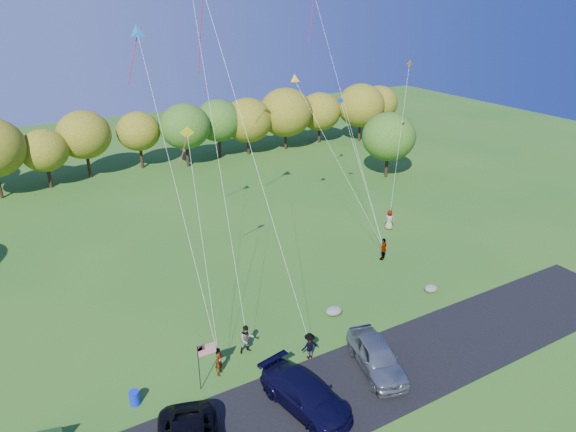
{
  "coord_description": "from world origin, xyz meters",
  "views": [
    {
      "loc": [
        -13.66,
        -21.07,
        19.41
      ],
      "look_at": [
        1.84,
        6.0,
        5.87
      ],
      "focal_mm": 32.0,
      "sensor_mm": 36.0,
      "label": 1
    }
  ],
  "objects_px": {
    "flyer_a": "(219,361)",
    "flyer_b": "(247,339)",
    "minivan_silver": "(377,356)",
    "flyer_d": "(383,249)",
    "trash_barrel": "(135,398)",
    "flyer_c": "(309,346)",
    "flyer_e": "(389,220)",
    "minivan_navy": "(305,395)"
  },
  "relations": [
    {
      "from": "flyer_a",
      "to": "flyer_b",
      "type": "xyz_separation_m",
      "value": [
        2.15,
        0.97,
        0.04
      ]
    },
    {
      "from": "minivan_navy",
      "to": "flyer_d",
      "type": "bearing_deg",
      "value": 26.2
    },
    {
      "from": "minivan_navy",
      "to": "flyer_c",
      "type": "bearing_deg",
      "value": 43.61
    },
    {
      "from": "minivan_navy",
      "to": "flyer_d",
      "type": "height_order",
      "value": "flyer_d"
    },
    {
      "from": "flyer_d",
      "to": "trash_barrel",
      "type": "distance_m",
      "value": 21.99
    },
    {
      "from": "flyer_d",
      "to": "minivan_silver",
      "type": "bearing_deg",
      "value": 19.78
    },
    {
      "from": "minivan_navy",
      "to": "minivan_silver",
      "type": "xyz_separation_m",
      "value": [
        4.97,
        0.48,
        0.07
      ]
    },
    {
      "from": "flyer_b",
      "to": "flyer_e",
      "type": "height_order",
      "value": "flyer_e"
    },
    {
      "from": "flyer_a",
      "to": "flyer_c",
      "type": "relative_size",
      "value": 1.05
    },
    {
      "from": "trash_barrel",
      "to": "minivan_silver",
      "type": "bearing_deg",
      "value": -18.23
    },
    {
      "from": "minivan_navy",
      "to": "flyer_b",
      "type": "height_order",
      "value": "flyer_b"
    },
    {
      "from": "minivan_navy",
      "to": "minivan_silver",
      "type": "bearing_deg",
      "value": -5.82
    },
    {
      "from": "flyer_a",
      "to": "flyer_b",
      "type": "height_order",
      "value": "flyer_b"
    },
    {
      "from": "minivan_silver",
      "to": "flyer_b",
      "type": "height_order",
      "value": "flyer_b"
    },
    {
      "from": "flyer_a",
      "to": "flyer_d",
      "type": "bearing_deg",
      "value": -28.42
    },
    {
      "from": "flyer_a",
      "to": "flyer_d",
      "type": "height_order",
      "value": "flyer_d"
    },
    {
      "from": "flyer_b",
      "to": "trash_barrel",
      "type": "distance_m",
      "value": 6.91
    },
    {
      "from": "flyer_c",
      "to": "trash_barrel",
      "type": "relative_size",
      "value": 2.05
    },
    {
      "from": "minivan_silver",
      "to": "trash_barrel",
      "type": "xyz_separation_m",
      "value": [
        -12.42,
        4.09,
        -0.53
      ]
    },
    {
      "from": "flyer_b",
      "to": "flyer_c",
      "type": "distance_m",
      "value": 3.68
    },
    {
      "from": "minivan_silver",
      "to": "flyer_c",
      "type": "relative_size",
      "value": 3.11
    },
    {
      "from": "minivan_navy",
      "to": "flyer_d",
      "type": "relative_size",
      "value": 2.98
    },
    {
      "from": "minivan_navy",
      "to": "minivan_silver",
      "type": "height_order",
      "value": "minivan_silver"
    },
    {
      "from": "flyer_e",
      "to": "trash_barrel",
      "type": "relative_size",
      "value": 2.28
    },
    {
      "from": "minivan_silver",
      "to": "flyer_d",
      "type": "distance_m",
      "value": 13.32
    },
    {
      "from": "minivan_navy",
      "to": "flyer_e",
      "type": "bearing_deg",
      "value": 28.22
    },
    {
      "from": "minivan_silver",
      "to": "flyer_b",
      "type": "bearing_deg",
      "value": 152.6
    },
    {
      "from": "flyer_a",
      "to": "flyer_c",
      "type": "xyz_separation_m",
      "value": [
        5.06,
        -1.28,
        -0.04
      ]
    },
    {
      "from": "flyer_b",
      "to": "trash_barrel",
      "type": "bearing_deg",
      "value": -168.78
    },
    {
      "from": "minivan_silver",
      "to": "trash_barrel",
      "type": "distance_m",
      "value": 13.08
    },
    {
      "from": "flyer_b",
      "to": "flyer_d",
      "type": "bearing_deg",
      "value": 22.75
    },
    {
      "from": "flyer_b",
      "to": "minivan_silver",
      "type": "bearing_deg",
      "value": -38.48
    },
    {
      "from": "trash_barrel",
      "to": "flyer_c",
      "type": "bearing_deg",
      "value": -7.68
    },
    {
      "from": "minivan_navy",
      "to": "flyer_b",
      "type": "relative_size",
      "value": 3.03
    },
    {
      "from": "flyer_a",
      "to": "flyer_d",
      "type": "distance_m",
      "value": 17.54
    },
    {
      "from": "flyer_e",
      "to": "trash_barrel",
      "type": "xyz_separation_m",
      "value": [
        -25.31,
        -10.16,
        -0.51
      ]
    },
    {
      "from": "flyer_c",
      "to": "trash_barrel",
      "type": "bearing_deg",
      "value": -5.14
    },
    {
      "from": "minivan_silver",
      "to": "flyer_a",
      "type": "relative_size",
      "value": 2.95
    },
    {
      "from": "flyer_c",
      "to": "trash_barrel",
      "type": "xyz_separation_m",
      "value": [
        -9.73,
        1.31,
        -0.42
      ]
    },
    {
      "from": "minivan_navy",
      "to": "minivan_silver",
      "type": "distance_m",
      "value": 4.99
    },
    {
      "from": "minivan_navy",
      "to": "minivan_silver",
      "type": "relative_size",
      "value": 1.07
    },
    {
      "from": "flyer_c",
      "to": "minivan_navy",
      "type": "bearing_deg",
      "value": 57.45
    }
  ]
}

